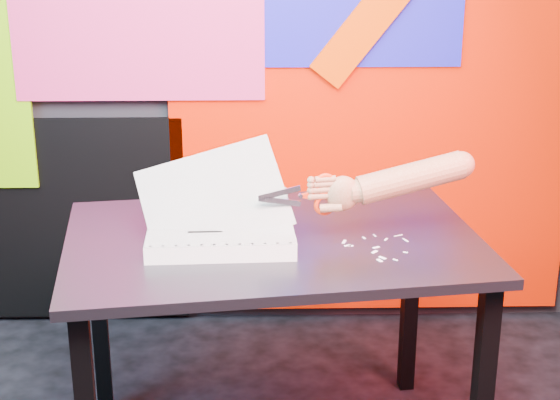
{
  "coord_description": "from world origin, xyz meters",
  "views": [
    {
      "loc": [
        0.21,
        -1.8,
        1.66
      ],
      "look_at": [
        0.26,
        0.49,
        0.87
      ],
      "focal_mm": 55.0,
      "sensor_mm": 36.0,
      "label": 1
    }
  ],
  "objects": [
    {
      "name": "scissors",
      "position": [
        0.37,
        0.48,
        0.89
      ],
      "size": [
        0.22,
        0.04,
        0.13
      ],
      "rotation": [
        0.0,
        0.0,
        0.16
      ],
      "color": "silver",
      "rests_on": "printout_stack"
    },
    {
      "name": "hand_forearm",
      "position": [
        0.6,
        0.51,
        0.92
      ],
      "size": [
        0.47,
        0.13,
        0.16
      ],
      "rotation": [
        0.0,
        0.0,
        0.16
      ],
      "color": "#A07A57",
      "rests_on": "work_table"
    },
    {
      "name": "backdrop",
      "position": [
        0.06,
        1.46,
        0.96
      ],
      "size": [
        2.88,
        0.05,
        2.08
      ],
      "color": "#EC1A00",
      "rests_on": "ground"
    },
    {
      "name": "paper_clippings",
      "position": [
        0.53,
        0.43,
        0.75
      ],
      "size": [
        0.19,
        0.2,
        0.0
      ],
      "color": "silver",
      "rests_on": "work_table"
    },
    {
      "name": "work_table",
      "position": [
        0.24,
        0.51,
        0.66
      ],
      "size": [
        1.28,
        0.94,
        0.75
      ],
      "rotation": [
        0.0,
        0.0,
        0.13
      ],
      "color": "black",
      "rests_on": "ground"
    },
    {
      "name": "room",
      "position": [
        0.0,
        0.0,
        1.35
      ],
      "size": [
        3.01,
        3.01,
        2.71
      ],
      "color": "black",
      "rests_on": "ground"
    },
    {
      "name": "printout_stack",
      "position": [
        0.09,
        0.47,
        0.78
      ],
      "size": [
        0.47,
        0.32,
        0.31
      ],
      "rotation": [
        0.0,
        0.0,
        0.04
      ],
      "color": "white",
      "rests_on": "work_table"
    }
  ]
}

